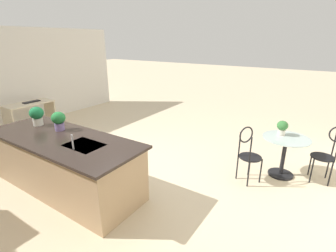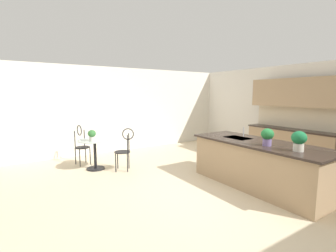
{
  "view_description": "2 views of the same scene",
  "coord_description": "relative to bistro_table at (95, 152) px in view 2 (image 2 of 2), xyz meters",
  "views": [
    {
      "loc": [
        -3.1,
        2.96,
        2.39
      ],
      "look_at": [
        -0.78,
        -0.58,
        0.89
      ],
      "focal_mm": 26.51,
      "sensor_mm": 36.0,
      "label": 1
    },
    {
      "loc": [
        3.29,
        -3.24,
        1.87
      ],
      "look_at": [
        -1.61,
        -0.07,
        1.09
      ],
      "focal_mm": 26.03,
      "sensor_mm": 36.0,
      "label": 2
    }
  ],
  "objects": [
    {
      "name": "sink_faucet",
      "position": [
        2.38,
        2.6,
        0.58
      ],
      "size": [
        0.02,
        0.02,
        0.22
      ],
      "primitive_type": "cylinder",
      "color": "#B2B5BA",
      "rests_on": "kitchen_island"
    },
    {
      "name": "bistro_table",
      "position": [
        0.0,
        0.0,
        0.0
      ],
      "size": [
        0.8,
        0.8,
        0.74
      ],
      "color": "black",
      "rests_on": "ground"
    },
    {
      "name": "ground_plane",
      "position": [
        2.63,
        1.57,
        -0.45
      ],
      "size": [
        40.0,
        40.0,
        0.0
      ],
      "primitive_type": "plane",
      "color": "beige"
    },
    {
      "name": "wall_back",
      "position": [
        2.63,
        5.23,
        0.9
      ],
      "size": [
        9.0,
        0.12,
        2.7
      ],
      "primitive_type": "cube",
      "color": "silver",
      "rests_on": "ground"
    },
    {
      "name": "chair_near_window",
      "position": [
        0.48,
        0.58,
        0.13
      ],
      "size": [
        0.52,
        0.52,
        1.04
      ],
      "color": "black",
      "rests_on": "ground"
    },
    {
      "name": "potted_plant_counter_near",
      "position": [
        3.23,
        2.22,
        0.66
      ],
      "size": [
        0.23,
        0.23,
        0.32
      ],
      "color": "#7A669E",
      "rests_on": "kitchen_island"
    },
    {
      "name": "wall_left_window",
      "position": [
        -1.63,
        1.57,
        0.9
      ],
      "size": [
        0.12,
        7.8,
        2.7
      ],
      "primitive_type": "cube",
      "color": "silver",
      "rests_on": "ground"
    },
    {
      "name": "potted_plant_on_table",
      "position": [
        0.11,
        -0.09,
        0.45
      ],
      "size": [
        0.19,
        0.19,
        0.27
      ],
      "color": "beige",
      "rests_on": "bistro_table"
    },
    {
      "name": "potted_plant_counter_far",
      "position": [
        3.78,
        2.28,
        0.67
      ],
      "size": [
        0.24,
        0.24,
        0.34
      ],
      "color": "beige",
      "rests_on": "kitchen_island"
    },
    {
      "name": "back_counter_run",
      "position": [
        2.23,
        4.77,
        0.05
      ],
      "size": [
        2.44,
        0.64,
        1.52
      ],
      "color": "tan",
      "rests_on": "ground"
    },
    {
      "name": "upper_cabinet_run",
      "position": [
        2.23,
        4.75,
        1.45
      ],
      "size": [
        2.4,
        0.36,
        0.76
      ],
      "color": "tan",
      "rests_on": "back_counter_run"
    },
    {
      "name": "kitchen_island",
      "position": [
        2.93,
        2.42,
        0.02
      ],
      "size": [
        2.8,
        1.06,
        0.92
      ],
      "color": "tan",
      "rests_on": "ground"
    },
    {
      "name": "chair_by_island",
      "position": [
        -0.65,
        -0.17,
        0.13
      ],
      "size": [
        0.51,
        0.44,
        1.04
      ],
      "color": "black",
      "rests_on": "ground"
    }
  ]
}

